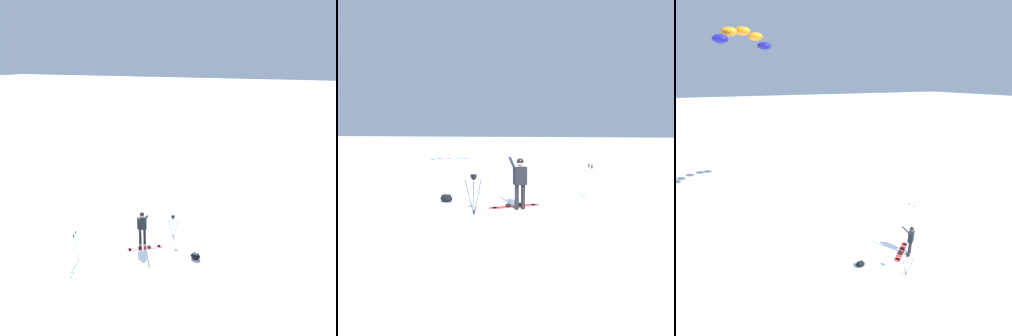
% 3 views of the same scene
% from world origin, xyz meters
% --- Properties ---
extents(ground_plane, '(300.00, 300.00, 0.00)m').
position_xyz_m(ground_plane, '(0.00, 0.00, 0.00)').
color(ground_plane, white).
extents(snowboarder, '(0.55, 0.72, 1.71)m').
position_xyz_m(snowboarder, '(-0.48, -0.40, 1.03)').
color(snowboarder, black).
rests_on(snowboarder, ground_plane).
extents(snowboard, '(1.21, 1.53, 0.10)m').
position_xyz_m(snowboard, '(-0.15, -0.13, 0.02)').
color(snowboard, '#B23333').
rests_on(snowboard, ground_plane).
extents(gear_bag_large, '(0.37, 0.49, 0.27)m').
position_xyz_m(gear_bag_large, '(-0.17, 2.43, 0.14)').
color(gear_bag_large, black).
rests_on(gear_bag_large, ground_plane).
extents(camera_tripod, '(0.56, 0.47, 1.26)m').
position_xyz_m(camera_tripod, '(-1.61, 0.75, 0.90)').
color(camera_tripod, '#262628').
rests_on(camera_tripod, ground_plane).
extents(ski_poles, '(0.44, 0.41, 1.30)m').
position_xyz_m(ski_poles, '(1.98, -2.50, 0.86)').
color(ski_poles, gray).
rests_on(ski_poles, ground_plane).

